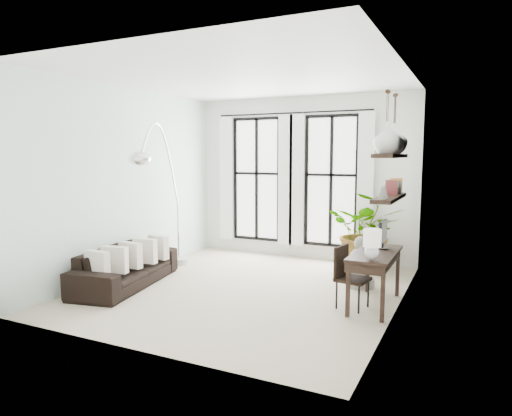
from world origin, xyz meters
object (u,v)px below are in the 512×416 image
Objects in this scene: desk at (374,256)px; arc_lamp at (160,158)px; plant at (367,231)px; desk_chair at (348,273)px; sofa at (126,266)px; buddha at (360,266)px.

arc_lamp is (-3.64, 0.16, 1.30)m from desk.
plant is 1.70× the size of desk_chair.
desk_chair is at bearing -157.25° from desk.
buddha reaches higher than sofa.
buddha is (3.26, 0.74, -1.68)m from arc_lamp.
arc_lamp is at bearing -175.12° from desk_chair.
plant is 2.10m from desk_chair.
buddha is at bearing 113.04° from desk.
plant is 1.78× the size of buddha.
buddha is (-0.38, 0.90, -0.37)m from desk.
desk_chair is at bearing -86.68° from buddha.
desk reaches higher than sofa.
sofa is 1.64× the size of desk.
desk is at bearing -75.19° from plant.
plant is at bearing 104.81° from desk.
sofa is at bearing -155.40° from buddha.
buddha is (-0.06, 1.04, -0.14)m from desk_chair.
desk is 1.60× the size of buddha.
desk is 0.42m from desk_chair.
plant is at bearing 105.18° from desk_chair.
sofa is 4.16m from plant.
desk_chair is at bearing -92.50° from sofa.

